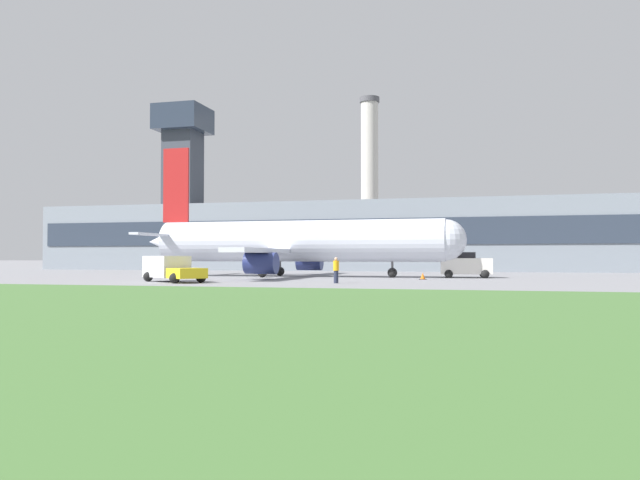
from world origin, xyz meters
The scene contains 8 objects.
ground_plane centered at (0.00, 0.00, 0.00)m, with size 400.00×400.00×0.00m, color gray.
terminal_building centered at (-1.27, 30.32, 4.84)m, with size 84.56×14.00×23.32m.
smokestack_left centered at (-3.17, 63.93, 16.00)m, with size 3.71×3.71×31.71m.
airplane centered at (1.11, 1.80, 3.11)m, with size 29.21×24.49×11.91m.
pushback_tug centered at (15.90, 2.82, 0.98)m, with size 4.33×2.71×2.15m.
baggage_truck centered at (-4.00, -11.15, 0.93)m, with size 5.98×5.12×1.82m.
ground_crew_person centered at (7.75, -10.34, 0.89)m, with size 0.45×0.45×1.74m.
traffic_cone_near_nose centered at (12.72, -1.93, 0.24)m, with size 0.58×0.58×0.54m.
Camera 1 is at (17.28, -50.94, 1.78)m, focal length 35.00 mm.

